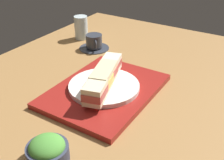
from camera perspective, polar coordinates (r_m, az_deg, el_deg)
ground_plane at (r=102.20cm, az=-2.12°, el=-1.13°), size 140.00×100.00×3.00cm
serving_tray at (r=94.63cm, az=-1.44°, el=-2.14°), size 40.69×30.45×1.93cm
sandwich_plate at (r=93.57cm, az=-1.62°, el=-1.29°), size 23.62×23.62×1.57cm
sandwich_nearmost at (r=83.43cm, az=-3.48°, el=-2.62°), size 9.26×7.91×5.79cm
sandwich_inner_near at (r=88.83cm, az=-2.23°, el=-0.27°), size 9.23×8.16×6.10cm
sandwich_inner_far at (r=94.55cm, az=-1.12°, el=1.65°), size 9.04×8.06×5.82cm
sandwich_farmost at (r=100.42cm, az=-0.14°, el=3.32°), size 9.23×7.79×5.41cm
salad_bowl at (r=71.05cm, az=-12.96°, el=-13.75°), size 10.35×10.35×6.60cm
coffee_cup at (r=127.25cm, az=-3.66°, el=7.53°), size 13.44×13.44×6.58cm
drinking_glass at (r=138.60cm, az=-6.29°, el=10.54°), size 6.39×6.39×11.06cm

